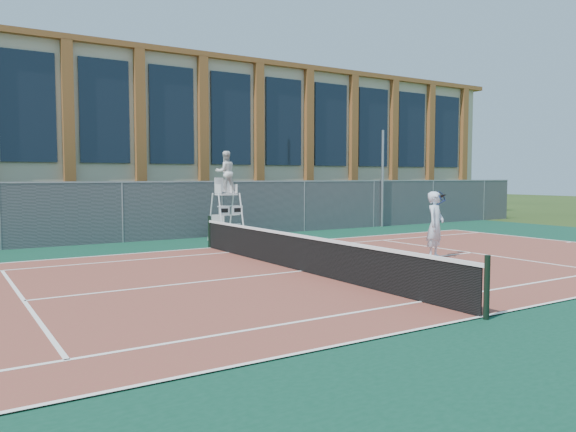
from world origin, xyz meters
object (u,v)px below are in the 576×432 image
tennis_player (435,225)px  plastic_chair (218,226)px  steel_pole (382,179)px  umpire_chair (225,175)px

tennis_player → plastic_chair: bearing=116.1°
steel_pole → tennis_player: (-5.91, -8.91, -1.31)m
steel_pole → tennis_player: bearing=-123.5°
steel_pole → umpire_chair: (-9.13, -1.65, 0.16)m
umpire_chair → tennis_player: umpire_chair is taller
steel_pole → plastic_chair: size_ratio=4.59×
tennis_player → steel_pole: bearing=56.5°
plastic_chair → tennis_player: bearing=-63.9°
steel_pole → umpire_chair: steel_pole is taller
steel_pole → umpire_chair: bearing=-169.7°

